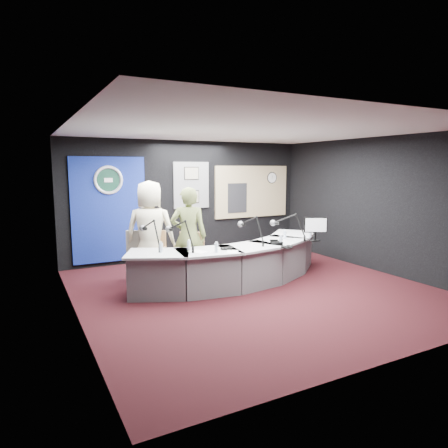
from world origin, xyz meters
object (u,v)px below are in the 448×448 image
person_woman (189,236)px  armchair_right (189,259)px  person_man (150,232)px  broadcast_desk (237,263)px  armchair_left (151,255)px

person_woman → armchair_right: bearing=-0.0°
person_man → person_woman: size_ratio=1.06×
broadcast_desk → person_man: bearing=150.6°
armchair_right → person_man: bearing=178.3°
armchair_right → person_man: person_man is taller
armchair_left → armchair_right: bearing=-7.3°
person_man → armchair_left: bearing=-0.0°
armchair_right → person_man: size_ratio=0.50×
armchair_left → person_woman: person_woman is taller
armchair_left → person_woman: bearing=-7.3°
broadcast_desk → armchair_left: (-1.43, 0.81, 0.15)m
armchair_left → person_man: size_ratio=0.54×
person_man → person_woman: bearing=168.6°
armchair_right → person_woman: person_woman is taller
broadcast_desk → person_woman: (-0.86, 0.31, 0.54)m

